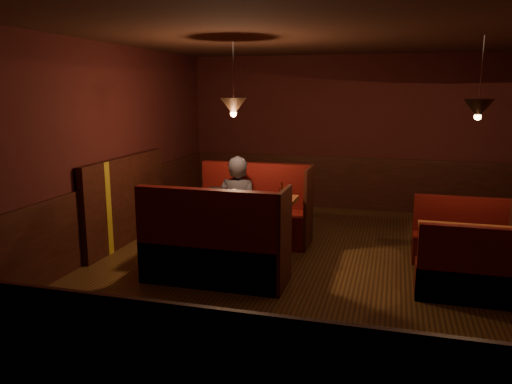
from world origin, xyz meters
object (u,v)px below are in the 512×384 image
(main_bench_far, at_px, (255,217))
(diner_a, at_px, (238,189))
(second_bench_far, at_px, (461,242))
(main_table, at_px, (236,213))
(main_bench_near, at_px, (214,253))
(diner_b, at_px, (219,218))
(second_bench_near, at_px, (475,277))
(second_table, at_px, (466,243))

(main_bench_far, xyz_separation_m, diner_a, (-0.18, -0.28, 0.47))
(second_bench_far, bearing_deg, main_table, -166.61)
(main_table, xyz_separation_m, main_bench_far, (0.02, 0.89, -0.27))
(main_bench_near, distance_m, diner_b, 0.43)
(main_bench_far, relative_size, second_bench_far, 1.42)
(second_bench_near, bearing_deg, diner_b, -179.40)
(main_bench_near, relative_size, diner_a, 1.02)
(diner_b, bearing_deg, main_bench_far, 75.41)
(main_bench_far, relative_size, diner_b, 1.17)
(main_table, xyz_separation_m, second_table, (2.89, 0.04, -0.19))
(second_bench_far, bearing_deg, main_bench_far, 176.16)
(second_bench_far, distance_m, diner_a, 3.13)
(main_table, xyz_separation_m, diner_b, (0.00, -0.65, 0.09))
(main_bench_far, xyz_separation_m, main_bench_near, (0.00, -1.78, 0.00))
(diner_a, bearing_deg, second_bench_far, 178.97)
(main_bench_near, bearing_deg, second_bench_far, 28.68)
(second_bench_far, distance_m, second_bench_near, 1.32)
(main_table, relative_size, main_bench_near, 0.91)
(main_bench_near, distance_m, second_table, 3.02)
(diner_a, bearing_deg, second_bench_near, 155.61)
(second_table, xyz_separation_m, second_bench_near, (0.03, -0.66, -0.18))
(main_bench_near, bearing_deg, diner_b, 93.90)
(main_table, xyz_separation_m, diner_a, (-0.17, 0.61, 0.19))
(main_table, relative_size, second_bench_near, 1.29)
(second_bench_far, xyz_separation_m, second_bench_near, (0.00, -1.32, 0.00))
(second_bench_near, xyz_separation_m, diner_a, (-3.08, 1.24, 0.56))
(main_bench_far, distance_m, diner_a, 0.57)
(diner_b, bearing_deg, diner_a, 83.53)
(main_table, bearing_deg, second_table, 0.71)
(second_table, bearing_deg, main_bench_near, -162.12)
(main_bench_near, xyz_separation_m, second_bench_far, (2.90, 1.58, -0.10))
(main_bench_near, bearing_deg, second_table, 17.88)
(second_bench_near, bearing_deg, main_table, 167.94)
(diner_a, distance_m, diner_b, 1.28)
(main_table, xyz_separation_m, second_bench_near, (2.91, -0.62, -0.37))
(main_bench_near, height_order, second_bench_far, main_bench_near)
(main_table, distance_m, main_bench_near, 0.93)
(main_bench_far, relative_size, second_table, 1.56)
(main_bench_far, distance_m, second_bench_near, 3.27)
(main_table, distance_m, main_bench_far, 0.93)
(main_bench_far, xyz_separation_m, second_bench_near, (2.90, -1.51, -0.10))
(main_bench_far, bearing_deg, main_table, -91.17)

